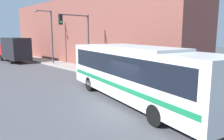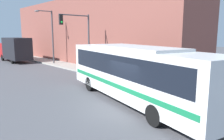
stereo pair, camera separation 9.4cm
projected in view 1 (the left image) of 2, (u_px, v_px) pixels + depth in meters
name	position (u px, v px, depth m)	size (l,w,h in m)	color
ground_plane	(123.00, 110.00, 11.27)	(120.00, 120.00, 0.00)	#515156
sidewalk	(50.00, 62.00, 29.74)	(2.55, 70.00, 0.17)	#A8A399
building_facade	(86.00, 31.00, 30.04)	(6.00, 33.01, 8.41)	brown
city_bus	(134.00, 70.00, 12.37)	(4.93, 11.88, 3.23)	white
delivery_truck	(14.00, 49.00, 30.33)	(2.34, 7.37, 3.35)	black
fire_hydrant	(153.00, 80.00, 16.02)	(0.24, 0.33, 0.75)	#999999
traffic_light_pole	(79.00, 33.00, 20.85)	(3.28, 0.35, 5.58)	#47474C
parking_meter	(83.00, 61.00, 22.46)	(0.14, 0.14, 1.40)	#47474C
street_lamp	(50.00, 32.00, 27.24)	(2.27, 0.28, 6.55)	#47474C
pedestrian_near_corner	(90.00, 61.00, 23.35)	(0.34, 0.34, 1.66)	#23283D
pedestrian_mid_block	(123.00, 66.00, 19.63)	(0.34, 0.34, 1.63)	#47382D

